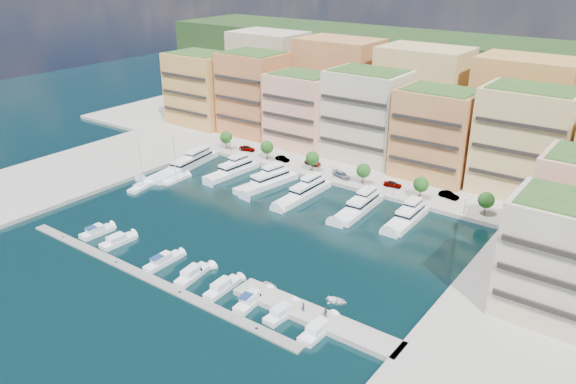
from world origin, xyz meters
name	(u,v)px	position (x,y,z in m)	size (l,w,h in m)	color
ground	(259,225)	(0.00, 0.00, 0.00)	(400.00, 400.00, 0.00)	black
north_quay	(385,153)	(0.00, 62.00, 0.00)	(220.00, 64.00, 2.00)	#9E998E
east_quay	(535,349)	(62.00, -8.00, 0.00)	(34.00, 76.00, 2.00)	#9E998E
west_quay	(66,176)	(-62.00, -8.00, 0.00)	(34.00, 76.00, 2.00)	#9E998E
hillside	(445,119)	(0.00, 110.00, 0.00)	(240.00, 40.00, 58.00)	#193114
south_pontoon	(147,278)	(-3.00, -30.00, 0.00)	(72.00, 2.20, 0.35)	gray
finger_pier	(314,319)	(30.00, -22.00, 0.00)	(32.00, 5.00, 2.00)	#9E998E
apartment_0	(201,89)	(-66.00, 49.99, 13.31)	(22.00, 16.50, 24.80)	#E29452
apartment_1	(254,94)	(-44.00, 51.99, 14.31)	(20.00, 16.50, 26.80)	#D67847
apartment_2	(303,111)	(-23.00, 49.99, 12.31)	(20.00, 15.50, 22.80)	#F0AA85
apartment_3	(366,115)	(-2.00, 51.99, 13.81)	(22.00, 16.50, 25.80)	beige
apartment_4	(436,134)	(20.00, 49.99, 12.81)	(20.00, 15.50, 23.80)	#D89E51
apartment_5	(525,142)	(42.00, 51.99, 14.31)	(22.00, 16.50, 26.80)	#E8B97B
apartment_east_b	(563,260)	(62.00, 1.99, 11.31)	(18.00, 14.50, 20.80)	beige
backblock_0	(269,74)	(-55.00, 74.00, 16.00)	(26.00, 18.00, 30.00)	beige
backblock_1	(339,84)	(-25.00, 74.00, 16.00)	(26.00, 18.00, 30.00)	#D89E51
backblock_2	(422,97)	(5.00, 74.00, 16.00)	(26.00, 18.00, 30.00)	#E8B97B
backblock_3	(522,112)	(35.00, 74.00, 16.00)	(26.00, 18.00, 30.00)	#E29452
tree_0	(226,137)	(-40.00, 33.50, 4.74)	(3.80, 3.80, 5.65)	#473323
tree_1	(267,147)	(-24.00, 33.50, 4.74)	(3.80, 3.80, 5.65)	#473323
tree_2	(313,158)	(-8.00, 33.50, 4.74)	(3.80, 3.80, 5.65)	#473323
tree_3	(363,171)	(8.00, 33.50, 4.74)	(3.80, 3.80, 5.65)	#473323
tree_4	(421,184)	(24.00, 33.50, 4.74)	(3.80, 3.80, 5.65)	#473323
tree_5	(486,200)	(40.00, 33.50, 4.74)	(3.80, 3.80, 5.65)	#473323
lamppost_0	(231,145)	(-36.00, 31.20, 3.83)	(0.30, 0.30, 4.20)	black
lamppost_1	(279,156)	(-18.00, 31.20, 3.83)	(0.30, 0.30, 4.20)	black
lamppost_2	(333,170)	(0.00, 31.20, 3.83)	(0.30, 0.30, 4.20)	black
lamppost_3	(394,185)	(18.00, 31.20, 3.83)	(0.30, 0.30, 4.20)	black
lamppost_4	(465,203)	(36.00, 31.20, 3.83)	(0.30, 0.30, 4.20)	black
yacht_0	(187,163)	(-39.91, 16.74, 1.21)	(8.18, 27.14, 7.30)	white
yacht_1	(233,170)	(-25.94, 20.70, 1.09)	(5.60, 18.29, 7.30)	white
yacht_2	(268,181)	(-13.00, 20.10, 1.21)	(7.62, 19.92, 7.30)	white
yacht_3	(305,192)	(-1.00, 19.79, 1.21)	(4.32, 20.16, 7.30)	white
yacht_4	(360,206)	(14.58, 20.48, 1.09)	(5.41, 18.68, 7.30)	white
yacht_5	(408,217)	(26.33, 21.87, 1.21)	(4.71, 15.64, 7.30)	white
cruiser_1	(96,232)	(-25.75, -24.60, 0.57)	(3.09, 7.46, 2.66)	white
cruiser_2	(118,241)	(-18.51, -24.58, 0.55)	(3.26, 7.74, 2.55)	white
cruiser_4	(163,261)	(-4.36, -24.61, 0.57)	(2.46, 8.67, 2.66)	white
cruiser_5	(193,275)	(3.86, -24.59, 0.55)	(3.71, 8.65, 2.55)	white
cruiser_6	(223,288)	(11.52, -24.59, 0.55)	(2.81, 8.47, 2.55)	white
cruiser_7	(251,300)	(18.39, -24.61, 0.57)	(3.37, 8.40, 2.66)	white
cruiser_8	(282,314)	(25.05, -24.58, 0.55)	(3.04, 7.36, 2.55)	white
cruiser_9	(319,330)	(32.58, -24.59, 0.55)	(2.90, 8.64, 2.55)	white
sailboat_1	(142,187)	(-38.49, -1.33, 0.31)	(4.35, 8.83, 13.20)	white
sailboat_2	(175,180)	(-35.17, 7.47, 0.32)	(2.99, 8.18, 13.20)	white
tender_2	(337,301)	(30.42, -15.56, 0.40)	(2.74, 3.84, 0.80)	white
tender_0	(270,287)	(18.22, -19.00, 0.40)	(2.77, 3.88, 0.80)	silver
car_0	(247,148)	(-33.69, 35.88, 1.83)	(1.96, 4.86, 1.66)	gray
car_1	(283,159)	(-19.49, 35.03, 1.74)	(1.56, 4.47, 1.47)	gray
car_2	(313,163)	(-10.53, 37.57, 1.70)	(2.33, 5.05, 1.40)	gray
car_3	(342,175)	(1.25, 34.03, 1.80)	(2.23, 5.49, 1.59)	gray
car_4	(393,184)	(15.27, 36.22, 1.80)	(1.89, 4.70, 1.60)	gray
car_5	(449,195)	(29.67, 37.97, 1.83)	(1.75, 5.01, 1.65)	gray
person_0	(303,307)	(28.00, -22.42, 1.91)	(0.66, 0.44, 1.82)	#28274F
person_1	(325,313)	(32.01, -21.81, 1.98)	(0.95, 0.74, 1.96)	brown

